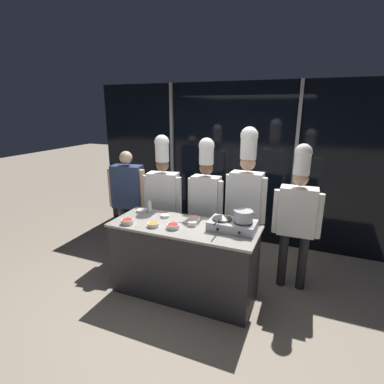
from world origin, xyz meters
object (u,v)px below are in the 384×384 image
Objects in this scene: prep_bowl_onion at (142,210)px; prep_bowl_carrots at (153,224)px; serving_spoon_slotted at (182,222)px; chef_line at (246,193)px; portable_stove at (232,225)px; chef_sous at (206,196)px; chef_head at (163,193)px; stock_pot at (244,216)px; prep_bowl_shrimp at (194,219)px; squeeze_bottle_clear at (150,206)px; prep_bowl_rice at (192,223)px; prep_bowl_chili_flakes at (127,221)px; person_guest at (128,194)px; chef_pastry at (297,211)px; prep_bowl_bell_pepper at (173,226)px; prep_bowl_garlic at (165,216)px; frying_pan at (222,217)px.

prep_bowl_carrots reaches higher than prep_bowl_onion.
serving_spoon_slotted is at bearing 42.10° from prep_bowl_carrots.
prep_bowl_onion is at bearing 22.66° from chef_line.
chef_sous is at bearing 133.52° from portable_stove.
portable_stove is 0.28× the size of chef_head.
stock_pot is 1.44m from chef_head.
chef_head is (-0.68, 0.47, 0.13)m from prep_bowl_shrimp.
chef_sous reaches higher than prep_bowl_shrimp.
squeeze_bottle_clear is 1.64× the size of prep_bowl_rice.
prep_bowl_rice is at bearing 18.96° from prep_bowl_chili_flakes.
chef_sous reaches higher than squeeze_bottle_clear.
chef_sous is (0.36, 0.84, 0.17)m from prep_bowl_carrots.
prep_bowl_carrots is 0.08× the size of person_guest.
chef_pastry reaches higher than prep_bowl_chili_flakes.
serving_spoon_slotted is at bearing 145.16° from person_guest.
chef_line reaches higher than prep_bowl_onion.
prep_bowl_garlic is at bearing 132.07° from prep_bowl_bell_pepper.
chef_line reaches higher than frying_pan.
prep_bowl_onion is 1.28× the size of prep_bowl_garlic.
chef_line is (0.55, 0.05, 0.08)m from chef_sous.
chef_head reaches higher than frying_pan.
squeeze_bottle_clear is 0.78m from chef_sous.
squeeze_bottle_clear is (-1.18, 0.14, 0.03)m from portable_stove.
squeeze_bottle_clear reaches higher than serving_spoon_slotted.
stock_pot is at bearing -7.84° from prep_bowl_shrimp.
prep_bowl_shrimp is 0.84m from chef_head.
portable_stove is at bearing 154.11° from person_guest.
prep_bowl_garlic is at bearing -15.44° from squeeze_bottle_clear.
chef_sous is (0.09, 0.59, 0.19)m from serving_spoon_slotted.
chef_head is at bearing 134.45° from serving_spoon_slotted.
person_guest reaches higher than prep_bowl_rice.
prep_bowl_shrimp is 1.29m from chef_pastry.
prep_bowl_carrots is 0.07× the size of chef_sous.
prep_bowl_rice is (-0.61, -0.06, -0.16)m from stock_pot.
person_guest is (-1.14, 0.76, 0.05)m from prep_bowl_bell_pepper.
prep_bowl_shrimp is at bearing 92.63° from chef_sous.
prep_bowl_shrimp is at bearing 3.76° from prep_bowl_garlic.
portable_stove is at bearing 91.26° from chef_line.
stock_pot is 1.05m from prep_bowl_garlic.
chef_sous is at bearing 81.94° from prep_bowl_bell_pepper.
frying_pan is at bearing -4.87° from prep_bowl_garlic.
prep_bowl_shrimp is at bearing 46.88° from chef_line.
chef_sous reaches higher than serving_spoon_slotted.
prep_bowl_garlic is 0.39m from prep_bowl_bell_pepper.
frying_pan is at bearing 35.71° from chef_pastry.
prep_bowl_bell_pepper is at bearing -135.64° from prep_bowl_rice.
prep_bowl_shrimp reaches higher than serving_spoon_slotted.
prep_bowl_chili_flakes is at bearing -171.95° from prep_bowl_carrots.
chef_sous reaches higher than chef_pastry.
portable_stove is 4.62× the size of prep_bowl_garlic.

